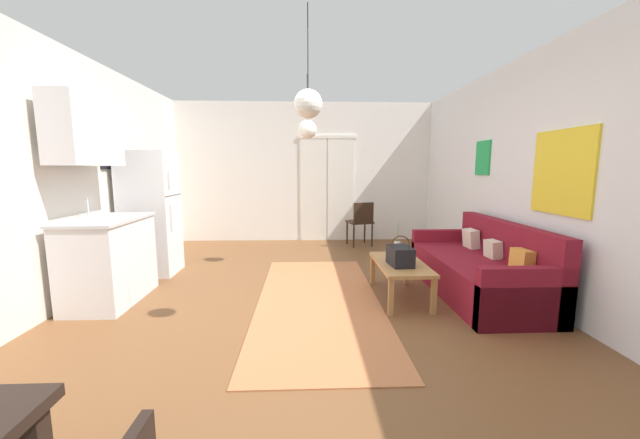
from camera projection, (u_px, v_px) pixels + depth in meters
The scene contains 14 objects.
ground_plane at pixel (305, 317), 3.61m from camera, with size 5.54×7.88×0.10m, color brown.
wall_back at pixel (305, 173), 7.06m from camera, with size 5.14×0.13×2.69m.
wall_right at pixel (560, 177), 3.51m from camera, with size 0.12×7.48×2.69m.
wall_left at pixel (32, 178), 3.31m from camera, with size 0.12×7.48×2.69m.
area_rug at pixel (318, 300), 3.91m from camera, with size 1.30×3.18×0.01m, color #B26B42.
couch at pixel (481, 271), 4.10m from camera, with size 0.86×2.01×0.83m.
coffee_table at pixel (400, 267), 3.95m from camera, with size 0.51×1.02×0.41m.
bamboo_vase at pixel (397, 249), 4.17m from camera, with size 0.07×0.07×0.40m.
handbag at pixel (400, 256), 3.81m from camera, with size 0.24×0.33×0.32m.
refrigerator at pixel (150, 213), 4.83m from camera, with size 0.66×0.59×1.66m.
kitchen_counter at pixel (103, 226), 3.79m from camera, with size 0.61×1.03×2.15m.
accent_chair at pixel (361, 221), 6.58m from camera, with size 0.50×0.49×0.82m.
pendant_lamp_near at pixel (308, 104), 2.84m from camera, with size 0.23×0.23×0.87m.
pendant_lamp_far at pixel (307, 129), 4.91m from camera, with size 0.26×0.26×0.86m.
Camera 1 is at (0.01, -3.43, 1.44)m, focal length 20.09 mm.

